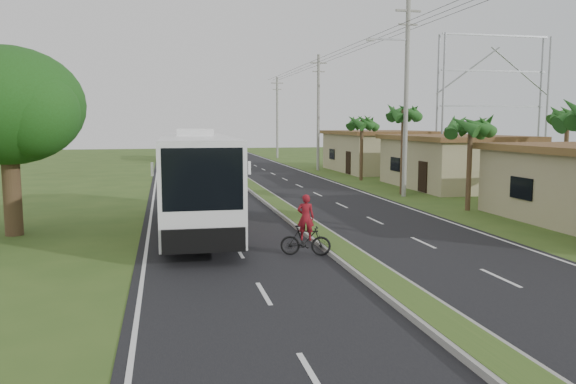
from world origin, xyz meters
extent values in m
plane|color=#37541E|center=(0.00, 0.00, 0.00)|extent=(180.00, 180.00, 0.00)
cube|color=black|center=(0.00, 20.00, 0.01)|extent=(14.00, 160.00, 0.02)
cube|color=gray|center=(0.00, 20.00, 0.10)|extent=(1.20, 160.00, 0.17)
cube|color=#37541E|center=(0.00, 20.00, 0.18)|extent=(0.95, 160.00, 0.02)
cube|color=silver|center=(-6.70, 20.00, 0.00)|extent=(0.12, 160.00, 0.01)
cube|color=silver|center=(6.70, 20.00, 0.00)|extent=(0.12, 160.00, 0.01)
cube|color=tan|center=(14.00, 22.00, 1.68)|extent=(7.00, 10.00, 3.35)
cube|color=#59311F|center=(14.00, 22.00, 3.51)|extent=(7.60, 10.60, 0.32)
cube|color=tan|center=(14.00, 36.00, 1.75)|extent=(8.00, 11.00, 3.50)
cube|color=#59311F|center=(14.00, 36.00, 3.66)|extent=(8.60, 11.60, 0.32)
cylinder|color=#473321|center=(9.40, 12.00, 2.30)|extent=(0.26, 0.26, 4.60)
cylinder|color=#473321|center=(8.80, 19.00, 2.70)|extent=(0.26, 0.26, 5.40)
cylinder|color=#473321|center=(9.30, 28.00, 2.40)|extent=(0.26, 0.26, 4.80)
cylinder|color=#473321|center=(17.50, 15.00, 2.60)|extent=(0.26, 0.26, 5.20)
cylinder|color=#473321|center=(-12.00, 10.00, 2.00)|extent=(0.70, 0.70, 4.00)
ellipsoid|color=#1D4913|center=(-12.00, 10.00, 5.20)|extent=(6.00, 6.00, 4.68)
sphere|color=#1D4913|center=(-10.80, 9.00, 4.90)|extent=(3.40, 3.40, 3.40)
cylinder|color=gray|center=(8.50, 18.00, 6.00)|extent=(0.28, 0.28, 12.00)
cube|color=gray|center=(8.50, 18.00, 11.20)|extent=(1.60, 0.12, 0.12)
cube|color=gray|center=(8.50, 18.00, 10.40)|extent=(1.20, 0.10, 0.10)
cube|color=gray|center=(7.30, 18.00, 9.50)|extent=(2.40, 0.10, 0.10)
cylinder|color=gray|center=(8.50, 38.00, 5.50)|extent=(0.28, 0.28, 11.00)
cube|color=gray|center=(8.50, 38.00, 10.20)|extent=(1.60, 0.12, 0.12)
cube|color=gray|center=(8.50, 38.00, 9.40)|extent=(1.20, 0.10, 0.10)
cylinder|color=gray|center=(8.50, 58.00, 5.25)|extent=(0.28, 0.28, 10.50)
cube|color=gray|center=(8.50, 58.00, 9.70)|extent=(1.60, 0.12, 0.12)
cube|color=gray|center=(8.50, 58.00, 8.90)|extent=(1.20, 0.10, 0.10)
cylinder|color=gray|center=(17.00, 29.50, 6.00)|extent=(0.18, 0.18, 12.00)
cylinder|color=gray|center=(27.00, 29.50, 6.00)|extent=(0.18, 0.18, 12.00)
cylinder|color=gray|center=(17.00, 30.50, 6.00)|extent=(0.18, 0.18, 12.00)
cylinder|color=gray|center=(27.00, 30.50, 6.00)|extent=(0.18, 0.18, 12.00)
cube|color=gray|center=(22.00, 30.00, 6.00)|extent=(10.00, 0.14, 0.14)
cube|color=gray|center=(22.00, 30.00, 9.00)|extent=(10.00, 0.14, 0.14)
cube|color=gray|center=(22.00, 30.00, 12.00)|extent=(10.00, 0.14, 0.14)
cube|color=white|center=(-4.69, 9.67, 2.23)|extent=(3.07, 13.29, 3.47)
cube|color=black|center=(-4.67, 10.33, 3.00)|extent=(3.06, 10.65, 1.39)
cube|color=black|center=(-4.84, 3.12, 2.79)|extent=(2.48, 0.20, 1.94)
cube|color=#A80E0E|center=(-4.72, 8.35, 1.54)|extent=(2.94, 5.80, 0.61)
cube|color=yellow|center=(-4.68, 10.00, 1.26)|extent=(2.88, 3.37, 0.28)
cube|color=white|center=(-4.66, 10.99, 4.12)|extent=(1.61, 2.68, 0.31)
cylinder|color=black|center=(-6.03, 5.51, 0.57)|extent=(0.38, 1.15, 1.15)
cylinder|color=black|center=(-3.54, 5.45, 0.57)|extent=(0.38, 1.15, 1.15)
cylinder|color=black|center=(-5.85, 13.23, 0.57)|extent=(0.38, 1.15, 1.15)
cylinder|color=black|center=(-3.36, 13.17, 0.57)|extent=(0.38, 1.15, 1.15)
cube|color=silver|center=(-3.71, 57.29, 1.60)|extent=(3.04, 10.68, 2.93)
cube|color=black|center=(-3.74, 57.75, 2.48)|extent=(2.90, 7.94, 1.00)
cube|color=orange|center=(-3.65, 56.38, 1.05)|extent=(2.70, 5.20, 0.32)
cylinder|color=black|center=(-4.40, 52.88, 0.44)|extent=(0.34, 0.90, 0.88)
cylinder|color=black|center=(-2.39, 53.02, 0.44)|extent=(0.34, 0.90, 0.88)
cylinder|color=black|center=(-5.00, 61.11, 0.44)|extent=(0.34, 0.90, 0.88)
cylinder|color=black|center=(-2.98, 61.25, 0.44)|extent=(0.34, 0.90, 0.88)
imported|color=black|center=(-1.35, 3.97, 0.52)|extent=(1.79, 0.98, 1.04)
imported|color=maroon|center=(-1.35, 3.97, 1.34)|extent=(0.66, 0.53, 1.58)
camera|label=1|loc=(-5.97, -14.23, 4.49)|focal=35.00mm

